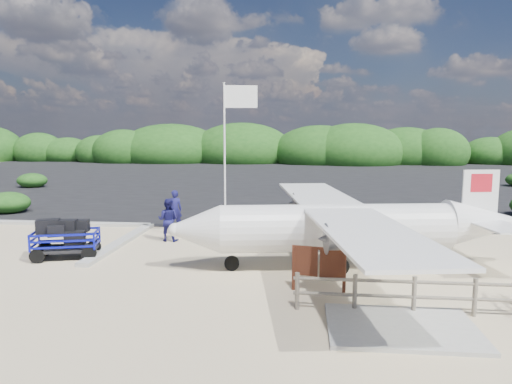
% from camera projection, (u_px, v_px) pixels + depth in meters
% --- Properties ---
extents(ground, '(160.00, 160.00, 0.00)m').
position_uv_depth(ground, '(220.00, 256.00, 17.33)').
color(ground, beige).
extents(asphalt_apron, '(90.00, 50.00, 0.04)m').
position_uv_depth(asphalt_apron, '(273.00, 178.00, 46.92)').
color(asphalt_apron, '#B2B2B2').
rests_on(asphalt_apron, ground).
extents(lagoon, '(9.00, 7.00, 0.40)m').
position_uv_depth(lagoon, '(21.00, 241.00, 19.74)').
color(lagoon, '#B2B2B2').
rests_on(lagoon, ground).
extents(walkway_pad, '(3.50, 2.50, 0.10)m').
position_uv_depth(walkway_pad, '(402.00, 329.00, 10.85)').
color(walkway_pad, '#B2B2B2').
rests_on(walkway_pad, ground).
extents(vegetation_band, '(124.00, 8.00, 4.40)m').
position_uv_depth(vegetation_band, '(283.00, 163.00, 71.58)').
color(vegetation_band, '#B2B2B2').
rests_on(vegetation_band, ground).
extents(fence, '(6.40, 2.00, 1.10)m').
position_uv_depth(fence, '(413.00, 314.00, 11.79)').
color(fence, '#B2B2B2').
rests_on(fence, ground).
extents(baggage_cart, '(2.77, 2.02, 1.24)m').
position_uv_depth(baggage_cart, '(67.00, 258.00, 17.02)').
color(baggage_cart, '#0B10AA').
rests_on(baggage_cart, ground).
extents(flagpole, '(1.41, 0.79, 6.64)m').
position_uv_depth(flagpole, '(225.00, 246.00, 18.91)').
color(flagpole, white).
rests_on(flagpole, ground).
extents(signboard, '(1.68, 0.51, 1.39)m').
position_uv_depth(signboard, '(318.00, 292.00, 13.38)').
color(signboard, '#4F2516').
rests_on(signboard, ground).
extents(crew_a, '(0.80, 0.64, 1.91)m').
position_uv_depth(crew_a, '(175.00, 209.00, 22.13)').
color(crew_a, '#161551').
rests_on(crew_a, ground).
extents(crew_b, '(0.94, 0.75, 1.86)m').
position_uv_depth(crew_b, '(168.00, 220.00, 19.62)').
color(crew_b, '#161551').
rests_on(crew_b, ground).
extents(aircraft_large, '(16.50, 16.50, 4.31)m').
position_uv_depth(aircraft_large, '(375.00, 184.00, 41.49)').
color(aircraft_large, '#B2B2B2').
rests_on(aircraft_large, ground).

